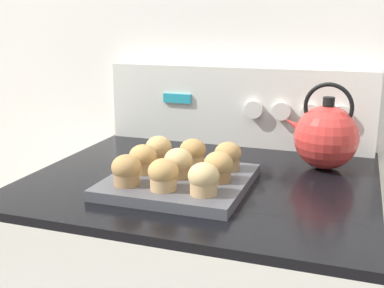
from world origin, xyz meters
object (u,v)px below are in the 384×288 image
object	(u,v)px
muffin_r0_c0	(126,170)
muffin_r1_c0	(143,159)
muffin_r2_c1	(193,153)
muffin_r2_c2	(228,156)
muffin_r0_c1	(163,175)
tea_kettle	(326,136)
muffin_r0_c2	(204,179)
muffin_r1_c1	(178,163)
muffin_r1_c2	(218,167)
muffin_pan	(179,182)
muffin_r2_c0	(159,150)

from	to	relation	value
muffin_r0_c0	muffin_r1_c0	size ratio (longest dim) A/B	1.00
muffin_r2_c1	muffin_r2_c2	world-z (taller)	same
muffin_r0_c0	muffin_r0_c1	bearing A→B (deg)	-1.17
tea_kettle	muffin_r2_c2	bearing A→B (deg)	-141.95
muffin_r0_c2	tea_kettle	bearing A→B (deg)	58.13
muffin_r1_c1	muffin_r1_c2	distance (m)	0.09
muffin_r1_c1	muffin_r2_c2	world-z (taller)	same
muffin_r0_c2	muffin_r1_c2	distance (m)	0.08
muffin_r0_c0	muffin_r1_c2	xyz separation A→B (m)	(0.17, 0.08, 0.00)
muffin_pan	muffin_r2_c1	bearing A→B (deg)	89.45
muffin_r1_c0	muffin_r2_c2	xyz separation A→B (m)	(0.17, 0.08, 0.00)
muffin_pan	muffin_r0_c2	xyz separation A→B (m)	(0.08, -0.08, 0.04)
muffin_pan	muffin_r2_c2	xyz separation A→B (m)	(0.08, 0.08, 0.04)
muffin_r1_c0	muffin_r1_c1	size ratio (longest dim) A/B	1.00
muffin_pan	muffin_r0_c1	xyz separation A→B (m)	(-0.00, -0.08, 0.04)
muffin_pan	muffin_r2_c0	xyz separation A→B (m)	(-0.08, 0.08, 0.04)
muffin_r2_c0	tea_kettle	bearing A→B (deg)	22.75
muffin_r0_c0	muffin_r0_c1	size ratio (longest dim) A/B	1.00
muffin_r0_c2	tea_kettle	distance (m)	0.38
muffin_r0_c0	muffin_r0_c2	xyz separation A→B (m)	(0.16, -0.00, 0.00)
muffin_r2_c2	muffin_r0_c1	bearing A→B (deg)	-116.98
muffin_r0_c0	muffin_r2_c0	distance (m)	0.17
muffin_r1_c0	muffin_r2_c0	bearing A→B (deg)	89.05
muffin_r0_c0	tea_kettle	size ratio (longest dim) A/B	0.30
muffin_r0_c1	muffin_r0_c2	distance (m)	0.08
muffin_pan	muffin_r2_c0	size ratio (longest dim) A/B	4.61
muffin_r1_c0	muffin_r0_c2	bearing A→B (deg)	-26.99
muffin_r1_c1	muffin_r1_c2	bearing A→B (deg)	1.57
muffin_r2_c2	tea_kettle	bearing A→B (deg)	38.05
muffin_r1_c2	muffin_r0_c1	bearing A→B (deg)	-135.82
muffin_r0_c2	muffin_r1_c2	xyz separation A→B (m)	(0.00, 0.08, 0.00)
tea_kettle	muffin_pan	bearing A→B (deg)	-139.84
muffin_r0_c0	muffin_r2_c0	xyz separation A→B (m)	(-0.00, 0.17, 0.00)
muffin_r0_c2	muffin_r2_c2	bearing A→B (deg)	89.05
tea_kettle	muffin_r2_c0	bearing A→B (deg)	-157.25
muffin_r0_c0	muffin_r1_c0	distance (m)	0.08
muffin_r1_c2	muffin_pan	bearing A→B (deg)	-179.92
muffin_r0_c2	muffin_r1_c0	bearing A→B (deg)	153.01
muffin_r1_c0	muffin_r1_c1	xyz separation A→B (m)	(0.08, -0.00, 0.00)
muffin_r1_c1	muffin_r2_c2	xyz separation A→B (m)	(0.09, 0.08, 0.00)
muffin_pan	muffin_r1_c1	size ratio (longest dim) A/B	4.61
muffin_r1_c0	muffin_r1_c2	xyz separation A→B (m)	(0.17, -0.00, 0.00)
muffin_pan	muffin_r1_c0	world-z (taller)	muffin_r1_c0
muffin_r1_c2	muffin_r1_c1	bearing A→B (deg)	-178.43
muffin_r1_c1	tea_kettle	distance (m)	0.37
muffin_r0_c0	muffin_r1_c1	distance (m)	0.11
muffin_pan	tea_kettle	size ratio (longest dim) A/B	1.40
muffin_r0_c2	muffin_r1_c0	distance (m)	0.19
muffin_r0_c0	muffin_r2_c2	distance (m)	0.23
muffin_r1_c1	muffin_pan	bearing A→B (deg)	57.89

